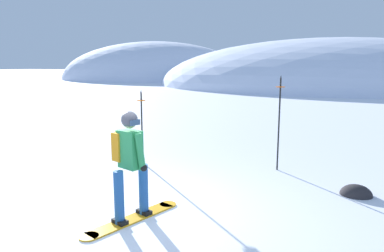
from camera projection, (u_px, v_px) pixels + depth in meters
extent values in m
plane|color=white|center=(129.00, 214.00, 5.80)|extent=(300.00, 300.00, 0.00)
ellipsoid|color=white|center=(326.00, 85.00, 42.86)|extent=(40.35, 36.32, 10.92)
ellipsoid|color=white|center=(156.00, 79.00, 60.81)|extent=(31.58, 28.42, 12.47)
cube|color=orange|center=(132.00, 219.00, 5.58)|extent=(0.83, 1.55, 0.02)
cylinder|color=orange|center=(168.00, 204.00, 6.15)|extent=(0.28, 0.28, 0.02)
cylinder|color=orange|center=(89.00, 237.00, 5.00)|extent=(0.28, 0.28, 0.02)
cube|color=black|center=(144.00, 212.00, 5.75)|extent=(0.29, 0.22, 0.06)
cube|color=black|center=(120.00, 221.00, 5.39)|extent=(0.29, 0.22, 0.06)
cylinder|color=#235699|center=(144.00, 189.00, 5.68)|extent=(0.15, 0.15, 0.82)
cylinder|color=#235699|center=(119.00, 198.00, 5.33)|extent=(0.15, 0.15, 0.82)
cube|color=#2D9351|center=(130.00, 149.00, 5.38)|extent=(0.42, 0.34, 0.58)
cylinder|color=#2D9351|center=(121.00, 147.00, 5.54)|extent=(0.16, 0.20, 0.57)
cylinder|color=#2D9351|center=(140.00, 152.00, 5.23)|extent=(0.16, 0.20, 0.57)
sphere|color=black|center=(123.00, 162.00, 5.62)|extent=(0.11, 0.11, 0.11)
sphere|color=black|center=(144.00, 168.00, 5.29)|extent=(0.11, 0.11, 0.11)
cube|color=orange|center=(122.00, 146.00, 5.51)|extent=(0.27, 0.33, 0.44)
cube|color=orange|center=(118.00, 150.00, 5.59)|extent=(0.13, 0.21, 0.20)
sphere|color=beige|center=(130.00, 122.00, 5.31)|extent=(0.21, 0.21, 0.21)
sphere|color=#4C4C56|center=(129.00, 120.00, 5.31)|extent=(0.25, 0.25, 0.25)
cube|color=navy|center=(135.00, 123.00, 5.23)|extent=(0.09, 0.17, 0.08)
cylinder|color=black|center=(142.00, 129.00, 8.65)|extent=(0.04, 0.04, 1.73)
cylinder|color=orange|center=(141.00, 100.00, 8.54)|extent=(0.20, 0.20, 0.02)
cone|color=black|center=(141.00, 91.00, 8.50)|extent=(0.04, 0.04, 0.08)
cylinder|color=black|center=(279.00, 125.00, 8.05)|extent=(0.04, 0.04, 2.09)
cylinder|color=orange|center=(280.00, 87.00, 7.90)|extent=(0.20, 0.20, 0.02)
cone|color=black|center=(281.00, 77.00, 7.86)|extent=(0.04, 0.04, 0.08)
ellipsoid|color=#282628|center=(356.00, 195.00, 6.62)|extent=(0.58, 0.49, 0.40)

